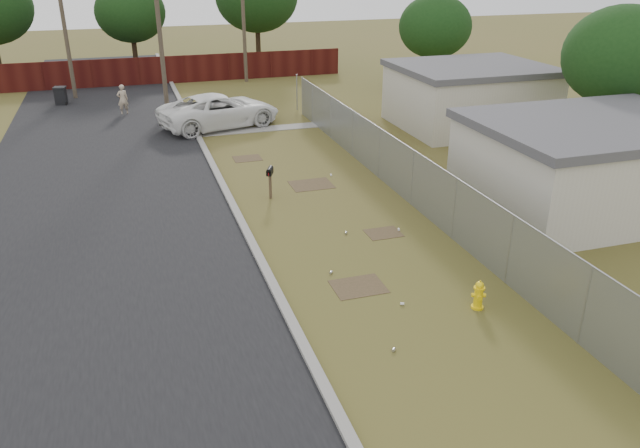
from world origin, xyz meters
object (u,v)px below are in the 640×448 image
object	(u,v)px
mailbox	(270,174)
pickup_truck	(220,111)
pedestrian	(123,99)
fire_hydrant	(479,295)
trash_bin	(61,95)

from	to	relation	value
mailbox	pickup_truck	xyz separation A→B (m)	(-0.11, 10.52, -0.09)
mailbox	pedestrian	world-z (taller)	pedestrian
fire_hydrant	pedestrian	bearing A→B (deg)	108.43
pickup_truck	trash_bin	world-z (taller)	pickup_truck
trash_bin	mailbox	bearing A→B (deg)	-66.05
mailbox	trash_bin	world-z (taller)	mailbox
mailbox	pickup_truck	world-z (taller)	pickup_truck
pedestrian	fire_hydrant	bearing A→B (deg)	95.17
fire_hydrant	trash_bin	world-z (taller)	trash_bin
mailbox	fire_hydrant	bearing A→B (deg)	-70.34
mailbox	pedestrian	size ratio (longest dim) A/B	0.73
fire_hydrant	trash_bin	bearing A→B (deg)	112.57
pickup_truck	trash_bin	size ratio (longest dim) A/B	5.92
fire_hydrant	mailbox	xyz separation A→B (m)	(-3.22, 9.02, 0.57)
pedestrian	trash_bin	bearing A→B (deg)	-58.95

